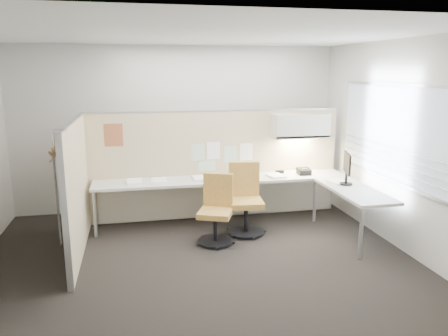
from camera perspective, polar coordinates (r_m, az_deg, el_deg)
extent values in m
cube|color=black|center=(5.81, -3.45, -11.66)|extent=(5.50, 4.50, 0.01)
cube|color=white|center=(5.32, -3.86, 17.14)|extent=(5.50, 4.50, 0.01)
cube|color=beige|center=(7.60, -6.07, 5.10)|extent=(5.50, 0.02, 2.80)
cube|color=beige|center=(3.24, 2.05, -4.99)|extent=(5.50, 0.02, 2.80)
cube|color=beige|center=(6.38, 21.64, 2.86)|extent=(0.02, 4.50, 2.80)
cube|color=#929CA9|center=(6.35, 21.55, 4.19)|extent=(0.01, 2.80, 1.30)
cube|color=#C9B78B|center=(7.13, -1.04, 0.40)|extent=(4.10, 0.06, 1.75)
cube|color=#C9B78B|center=(5.99, -18.64, -2.64)|extent=(0.06, 2.20, 1.75)
cube|color=beige|center=(6.86, -0.12, -1.50)|extent=(4.00, 0.60, 0.04)
cube|color=beige|center=(6.49, 16.69, -2.87)|extent=(0.60, 1.47, 0.04)
cube|color=beige|center=(7.21, -0.55, -3.80)|extent=(3.90, 0.02, 0.64)
cylinder|color=#A5A8AA|center=(6.62, -16.52, -5.86)|extent=(0.05, 0.05, 0.69)
cylinder|color=#A5A8AA|center=(5.91, 17.46, -8.15)|extent=(0.05, 0.05, 0.69)
cylinder|color=#A5A8AA|center=(7.16, 11.77, -4.21)|extent=(0.05, 0.05, 0.69)
cube|color=beige|center=(7.20, 9.92, 5.45)|extent=(0.90, 0.36, 0.38)
cube|color=#FFEABF|center=(7.23, 9.86, 3.80)|extent=(0.60, 0.06, 0.02)
cube|color=#8CBF8C|center=(7.01, -3.41, 2.03)|extent=(0.21, 0.00, 0.28)
cube|color=white|center=(7.04, -1.40, 2.27)|extent=(0.21, 0.00, 0.28)
cube|color=#8CBF8C|center=(7.11, 0.82, 1.80)|extent=(0.21, 0.00, 0.28)
cube|color=white|center=(7.17, 2.93, 2.11)|extent=(0.21, 0.00, 0.28)
cube|color=#8CBF8C|center=(7.07, -2.19, 0.33)|extent=(0.28, 0.00, 0.18)
cube|color=white|center=(7.17, 1.75, 0.34)|extent=(0.21, 0.00, 0.14)
cube|color=#E35B1C|center=(6.89, -14.23, 4.19)|extent=(0.28, 0.00, 0.35)
cylinder|color=black|center=(6.24, -1.13, -9.53)|extent=(0.50, 0.50, 0.03)
cylinder|color=black|center=(6.17, -1.14, -7.87)|extent=(0.06, 0.06, 0.39)
cube|color=#E4A955|center=(6.10, -1.15, -5.92)|extent=(0.58, 0.58, 0.08)
cube|color=#E4A955|center=(6.22, -0.77, -2.87)|extent=(0.41, 0.21, 0.48)
cylinder|color=black|center=(6.59, 2.85, -8.31)|extent=(0.55, 0.55, 0.03)
cylinder|color=black|center=(6.52, 2.87, -6.59)|extent=(0.06, 0.06, 0.42)
cube|color=#E4A955|center=(6.44, 2.89, -4.56)|extent=(0.53, 0.53, 0.08)
cube|color=#E4A955|center=(6.58, 2.62, -1.44)|extent=(0.47, 0.11, 0.52)
cylinder|color=black|center=(6.71, 15.63, -2.00)|extent=(0.19, 0.19, 0.02)
cylinder|color=black|center=(6.69, 15.67, -1.35)|extent=(0.04, 0.04, 0.17)
cube|color=black|center=(6.64, 15.79, 0.61)|extent=(0.16, 0.44, 0.30)
cube|color=black|center=(6.64, 15.79, 0.61)|extent=(0.12, 0.39, 0.26)
cube|color=black|center=(7.21, 10.39, -0.45)|extent=(0.20, 0.19, 0.12)
cylinder|color=black|center=(7.19, 9.68, -0.17)|extent=(0.04, 0.17, 0.04)
cube|color=black|center=(7.24, 7.27, -0.50)|extent=(0.14, 0.05, 0.05)
cube|color=black|center=(7.19, 10.04, -0.64)|extent=(0.10, 0.07, 0.06)
cube|color=silver|center=(4.90, -20.62, 4.70)|extent=(0.14, 0.02, 0.02)
cylinder|color=silver|center=(4.93, -21.35, 3.68)|extent=(0.02, 0.02, 0.14)
cube|color=#AD7F4C|center=(4.95, -21.23, 2.19)|extent=(0.02, 0.38, 0.12)
cube|color=#AD7F4C|center=(4.99, -21.48, 1.78)|extent=(0.02, 0.38, 0.12)
cube|color=#B6B4C0|center=(5.02, -20.93, -4.19)|extent=(0.01, 0.07, 0.96)
cube|color=white|center=(6.71, -11.65, -1.76)|extent=(0.25, 0.31, 0.04)
cube|color=white|center=(6.77, -8.50, -1.59)|extent=(0.26, 0.32, 0.02)
cube|color=white|center=(6.76, -3.10, -1.37)|extent=(0.26, 0.32, 0.04)
cube|color=white|center=(6.94, 3.42, -1.11)|extent=(0.25, 0.31, 0.02)
cube|color=white|center=(7.00, 6.76, -1.01)|extent=(0.28, 0.34, 0.03)
cube|color=white|center=(6.83, 14.72, -1.75)|extent=(0.27, 0.33, 0.02)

